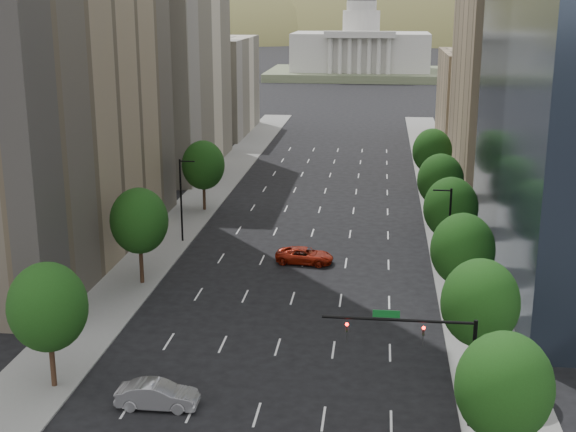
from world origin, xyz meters
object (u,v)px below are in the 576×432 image
at_px(traffic_signal, 432,347).
at_px(car_red_far, 305,256).
at_px(car_silver, 157,395).
at_px(capitol, 361,51).

distance_m(traffic_signal, car_red_far, 31.62).
relative_size(traffic_signal, car_silver, 1.75).
distance_m(traffic_signal, car_silver, 17.47).
distance_m(car_silver, car_red_far, 30.05).
bearing_deg(capitol, car_silver, -91.67).
xyz_separation_m(traffic_signal, car_silver, (-16.93, 0.21, -4.32)).
bearing_deg(car_red_far, car_silver, 172.74).
bearing_deg(car_silver, car_red_far, -13.64).
bearing_deg(car_silver, capitol, -2.75).
height_order(traffic_signal, car_silver, traffic_signal).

